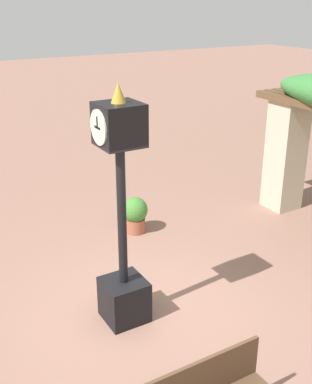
{
  "coord_description": "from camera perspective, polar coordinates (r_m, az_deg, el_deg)",
  "views": [
    {
      "loc": [
        4.9,
        -2.63,
        4.11
      ],
      "look_at": [
        -0.06,
        0.28,
        1.77
      ],
      "focal_mm": 45.0,
      "sensor_mm": 36.0,
      "label": 1
    }
  ],
  "objects": [
    {
      "name": "pedestal_clock",
      "position": [
        6.15,
        -4.03,
        -4.08
      ],
      "size": [
        0.56,
        0.56,
        3.22
      ],
      "color": "black",
      "rests_on": "ground"
    },
    {
      "name": "ground_plane",
      "position": [
        6.92,
        -1.78,
        -14.33
      ],
      "size": [
        60.0,
        60.0,
        0.0
      ],
      "primitive_type": "plane",
      "color": "#8E6656"
    },
    {
      "name": "potted_plant_near_right",
      "position": [
        8.96,
        -2.52,
        -2.6
      ],
      "size": [
        0.48,
        0.48,
        0.69
      ],
      "color": "#9E563D",
      "rests_on": "ground"
    }
  ]
}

